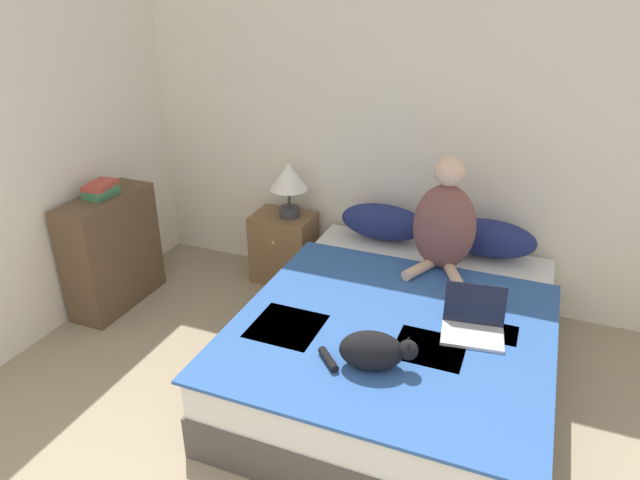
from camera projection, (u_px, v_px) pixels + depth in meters
The scene contains 11 objects.
wall_back at pixel (413, 127), 4.02m from camera, with size 5.20×0.05×2.55m.
bed at pixel (398, 344), 3.43m from camera, with size 1.72×2.10×0.49m.
pillow_near at pixel (383, 222), 4.15m from camera, with size 0.63×0.26×0.26m.
pillow_far at pixel (489, 238), 3.89m from camera, with size 0.63×0.26×0.26m.
person_sitting at pixel (444, 223), 3.65m from camera, with size 0.41×0.40×0.77m.
cat_tabby at pixel (373, 351), 2.80m from camera, with size 0.51×0.27×0.20m.
laptop_open at pixel (473, 325), 3.09m from camera, with size 0.36×0.32×0.24m.
nightstand at pixel (284, 247), 4.55m from camera, with size 0.47×0.37×0.56m.
table_lamp at pixel (289, 180), 4.28m from camera, with size 0.29×0.29×0.43m.
bookshelf at pixel (112, 251), 4.16m from camera, with size 0.30×0.74×0.85m.
book_stack_top at pixel (101, 190), 3.95m from camera, with size 0.19×0.25×0.10m.
Camera 1 is at (0.88, -0.29, 2.28)m, focal length 32.00 mm.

